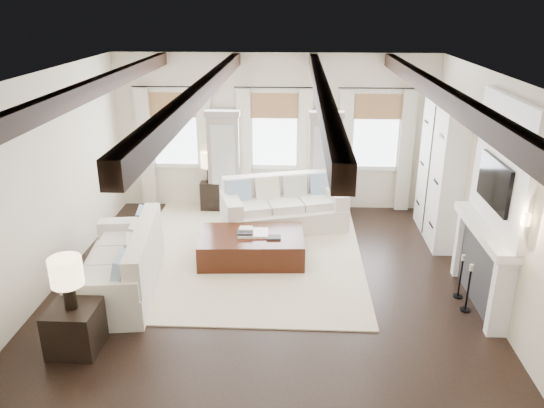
{
  "coord_description": "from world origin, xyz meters",
  "views": [
    {
      "loc": [
        0.45,
        -6.89,
        4.14
      ],
      "look_at": [
        0.08,
        0.87,
        1.15
      ],
      "focal_mm": 35.0,
      "sensor_mm": 36.0,
      "label": 1
    }
  ],
  "objects_px": {
    "sofa_back": "(283,208)",
    "side_table_back": "(211,195)",
    "sofa_left": "(124,266)",
    "side_table_front": "(75,329)",
    "ottoman": "(252,247)"
  },
  "relations": [
    {
      "from": "sofa_left",
      "to": "side_table_back",
      "type": "bearing_deg",
      "value": 76.81
    },
    {
      "from": "side_table_front",
      "to": "side_table_back",
      "type": "relative_size",
      "value": 0.98
    },
    {
      "from": "ottoman",
      "to": "side_table_back",
      "type": "bearing_deg",
      "value": 110.96
    },
    {
      "from": "side_table_front",
      "to": "sofa_back",
      "type": "bearing_deg",
      "value": 58.1
    },
    {
      "from": "sofa_back",
      "to": "side_table_front",
      "type": "bearing_deg",
      "value": -121.9
    },
    {
      "from": "sofa_back",
      "to": "side_table_back",
      "type": "distance_m",
      "value": 1.78
    },
    {
      "from": "ottoman",
      "to": "side_table_back",
      "type": "xyz_separation_m",
      "value": [
        -1.05,
        2.32,
        0.08
      ]
    },
    {
      "from": "ottoman",
      "to": "sofa_left",
      "type": "bearing_deg",
      "value": -152.66
    },
    {
      "from": "sofa_left",
      "to": "side_table_back",
      "type": "xyz_separation_m",
      "value": [
        0.8,
        3.42,
        -0.09
      ]
    },
    {
      "from": "sofa_back",
      "to": "side_table_front",
      "type": "xyz_separation_m",
      "value": [
        -2.49,
        -4.0,
        -0.09
      ]
    },
    {
      "from": "sofa_left",
      "to": "side_table_front",
      "type": "height_order",
      "value": "sofa_left"
    },
    {
      "from": "sofa_left",
      "to": "side_table_front",
      "type": "bearing_deg",
      "value": -96.11
    },
    {
      "from": "side_table_back",
      "to": "ottoman",
      "type": "bearing_deg",
      "value": -65.77
    },
    {
      "from": "sofa_left",
      "to": "side_table_back",
      "type": "distance_m",
      "value": 3.51
    },
    {
      "from": "side_table_front",
      "to": "side_table_back",
      "type": "bearing_deg",
      "value": 78.93
    }
  ]
}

